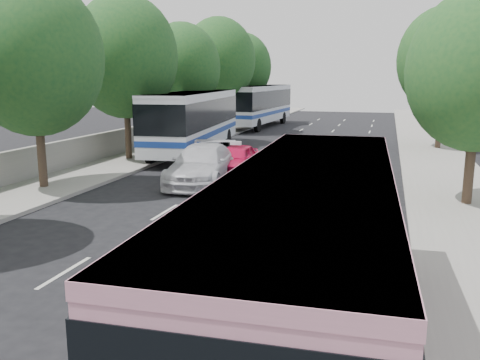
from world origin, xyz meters
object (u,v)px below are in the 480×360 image
at_px(pink_bus, 310,241).
at_px(tour_coach_rear, 260,102).
at_px(tour_coach_front, 194,117).
at_px(pink_taxi, 236,160).
at_px(white_pickup, 202,165).

relative_size(pink_bus, tour_coach_rear, 0.78).
bearing_deg(tour_coach_front, pink_taxi, -58.18).
distance_m(pink_taxi, tour_coach_rear, 24.55).
relative_size(pink_taxi, tour_coach_rear, 0.33).
xyz_separation_m(pink_bus, white_pickup, (-6.87, 13.15, -1.18)).
distance_m(pink_bus, tour_coach_front, 24.04).
height_order(pink_taxi, tour_coach_front, tour_coach_front).
bearing_deg(tour_coach_front, white_pickup, -72.24).
relative_size(pink_bus, white_pickup, 1.74).
bearing_deg(tour_coach_front, tour_coach_rear, 85.42).
bearing_deg(pink_bus, pink_taxi, 109.01).
xyz_separation_m(pink_bus, tour_coach_front, (-10.51, 21.61, 0.28)).
bearing_deg(pink_bus, tour_coach_rear, 103.25).
bearing_deg(tour_coach_rear, tour_coach_front, -85.89).
distance_m(tour_coach_front, tour_coach_rear, 18.14).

